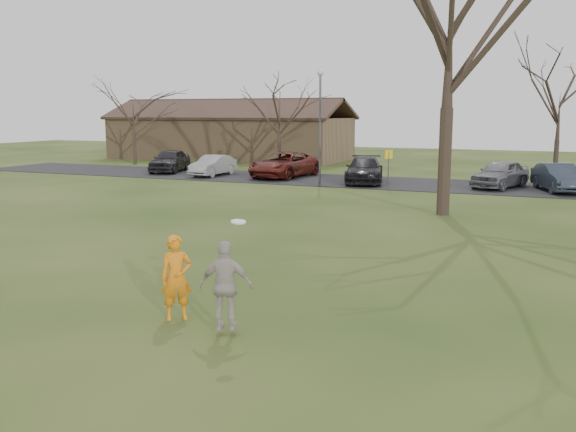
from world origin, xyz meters
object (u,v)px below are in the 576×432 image
(car_4, at_px, (500,174))
(catching_play, at_px, (226,286))
(big_tree, at_px, (450,33))
(building, at_px, (230,136))
(car_3, at_px, (364,170))
(car_0, at_px, (170,160))
(car_2, at_px, (284,165))
(lamp_post, at_px, (320,113))
(player_defender, at_px, (176,278))
(car_5, at_px, (558,177))
(car_1, at_px, (213,165))

(car_4, bearing_deg, catching_play, -76.81)
(big_tree, bearing_deg, catching_play, -94.94)
(catching_play, xyz_separation_m, building, (-20.67, 38.42, 0.99))
(car_3, relative_size, building, 0.24)
(car_4, bearing_deg, big_tree, -78.47)
(car_0, relative_size, big_tree, 0.32)
(building, relative_size, big_tree, 1.47)
(car_2, bearing_deg, big_tree, -36.09)
(lamp_post, xyz_separation_m, big_tree, (8.00, -7.50, 3.03))
(player_defender, bearing_deg, big_tree, 40.96)
(player_defender, bearing_deg, catching_play, -56.48)
(lamp_post, bearing_deg, car_5, 9.26)
(catching_play, bearing_deg, car_1, 120.34)
(car_3, xyz_separation_m, lamp_post, (-2.01, -1.91, 3.20))
(building, distance_m, lamp_post, 20.99)
(player_defender, height_order, car_1, player_defender)
(car_1, relative_size, catching_play, 1.89)
(car_0, distance_m, catching_play, 31.79)
(car_3, relative_size, car_4, 1.15)
(car_0, distance_m, car_3, 13.84)
(car_0, distance_m, car_1, 4.01)
(catching_play, height_order, lamp_post, lamp_post)
(car_3, bearing_deg, car_5, -13.52)
(car_2, bearing_deg, car_3, -3.91)
(lamp_post, bearing_deg, player_defender, -76.67)
(player_defender, height_order, car_0, player_defender)
(car_0, bearing_deg, lamp_post, -29.20)
(car_0, height_order, car_2, car_2)
(car_1, bearing_deg, catching_play, -58.17)
(car_2, distance_m, building, 16.52)
(car_5, xyz_separation_m, catching_play, (-5.51, -24.91, 0.20))
(player_defender, xyz_separation_m, car_3, (-3.32, 24.41, -0.08))
(car_5, bearing_deg, car_4, 151.55)
(car_3, height_order, big_tree, big_tree)
(catching_play, xyz_separation_m, big_tree, (1.33, 15.42, 6.06))
(lamp_post, bearing_deg, building, 132.09)
(car_2, height_order, car_4, car_2)
(car_2, bearing_deg, player_defender, -64.78)
(car_5, bearing_deg, lamp_post, 170.01)
(car_1, height_order, building, building)
(car_5, relative_size, building, 0.21)
(car_2, bearing_deg, car_5, 2.95)
(catching_play, distance_m, lamp_post, 24.06)
(car_1, xyz_separation_m, lamp_post, (7.91, -1.98, 3.29))
(car_4, height_order, big_tree, big_tree)
(catching_play, height_order, building, building)
(building, xyz_separation_m, lamp_post, (14.00, -15.50, 2.04))
(car_4, xyz_separation_m, lamp_post, (-9.34, -2.45, 3.19))
(car_1, xyz_separation_m, car_2, (4.51, 0.91, 0.13))
(car_3, bearing_deg, big_tree, -71.47)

